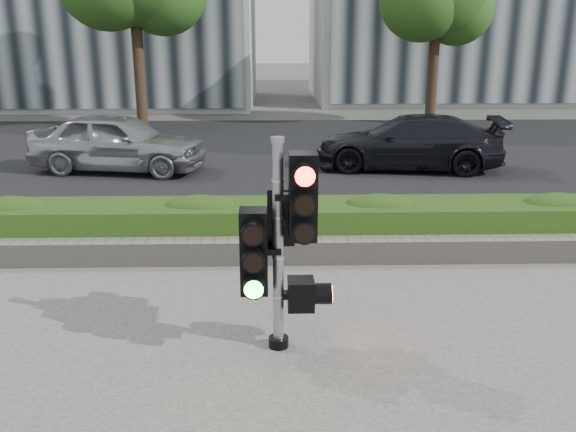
# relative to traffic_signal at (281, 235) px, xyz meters

# --- Properties ---
(ground) EXTENTS (120.00, 120.00, 0.00)m
(ground) POSITION_rel_traffic_signal_xyz_m (0.03, 0.50, -1.24)
(ground) COLOR #51514C
(ground) RESTS_ON ground
(road) EXTENTS (60.00, 13.00, 0.02)m
(road) POSITION_rel_traffic_signal_xyz_m (0.03, 10.50, -1.23)
(road) COLOR black
(road) RESTS_ON ground
(curb) EXTENTS (60.00, 0.25, 0.12)m
(curb) POSITION_rel_traffic_signal_xyz_m (0.03, 3.65, -1.18)
(curb) COLOR gray
(curb) RESTS_ON ground
(stone_wall) EXTENTS (12.00, 0.32, 0.34)m
(stone_wall) POSITION_rel_traffic_signal_xyz_m (0.03, 2.40, -1.04)
(stone_wall) COLOR gray
(stone_wall) RESTS_ON sidewalk
(hedge) EXTENTS (12.00, 1.00, 0.68)m
(hedge) POSITION_rel_traffic_signal_xyz_m (0.03, 3.05, -0.87)
(hedge) COLOR #4E7B26
(hedge) RESTS_ON sidewalk
(traffic_signal) EXTENTS (0.76, 0.55, 2.19)m
(traffic_signal) POSITION_rel_traffic_signal_xyz_m (0.00, 0.00, 0.00)
(traffic_signal) COLOR black
(traffic_signal) RESTS_ON sidewalk
(car_silver) EXTENTS (4.26, 2.30, 1.38)m
(car_silver) POSITION_rel_traffic_signal_xyz_m (-3.69, 8.47, -0.54)
(car_silver) COLOR #A4A6AB
(car_silver) RESTS_ON road
(car_dark) EXTENTS (4.60, 2.40, 1.27)m
(car_dark) POSITION_rel_traffic_signal_xyz_m (3.15, 8.58, -0.59)
(car_dark) COLOR black
(car_dark) RESTS_ON road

